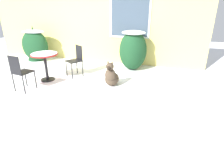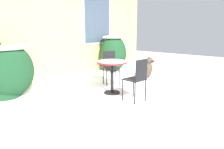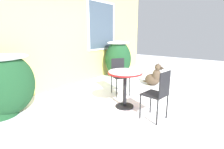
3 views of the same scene
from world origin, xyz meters
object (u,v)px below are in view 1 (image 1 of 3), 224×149
patio_chair_near_table (76,59)px  dog (111,77)px  patio_table (45,59)px  patio_chair_far_side (20,71)px

patio_chair_near_table → dog: size_ratio=1.33×
patio_table → patio_chair_far_side: (-0.12, -0.76, -0.10)m
patio_chair_near_table → patio_chair_far_side: size_ratio=1.00×
patio_table → patio_chair_near_table: patio_chair_near_table is taller
patio_table → patio_chair_far_side: size_ratio=0.86×
patio_table → patio_chair_far_side: 0.77m
patio_table → dog: size_ratio=1.14×
patio_table → patio_chair_near_table: size_ratio=0.86×
patio_chair_near_table → patio_chair_far_side: same height
patio_table → patio_chair_near_table: (0.62, 0.56, -0.10)m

